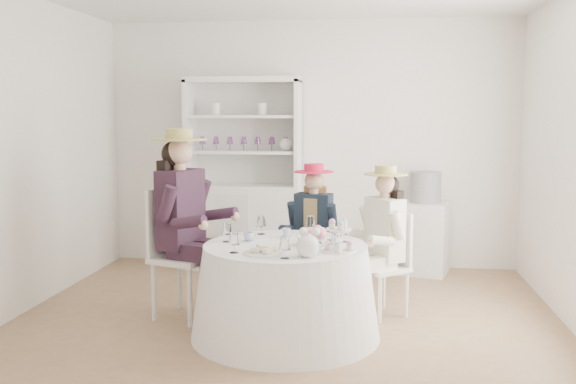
# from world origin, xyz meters

# --- Properties ---
(ground) EXTENTS (4.50, 4.50, 0.00)m
(ground) POSITION_xyz_m (0.00, 0.00, 0.00)
(ground) COLOR olive
(ground) RESTS_ON ground
(wall_back) EXTENTS (4.50, 0.00, 4.50)m
(wall_back) POSITION_xyz_m (0.00, 2.00, 1.35)
(wall_back) COLOR white
(wall_back) RESTS_ON ground
(wall_front) EXTENTS (4.50, 0.00, 4.50)m
(wall_front) POSITION_xyz_m (0.00, -2.00, 1.35)
(wall_front) COLOR white
(wall_front) RESTS_ON ground
(wall_left) EXTENTS (0.00, 4.50, 4.50)m
(wall_left) POSITION_xyz_m (-2.25, 0.00, 1.35)
(wall_left) COLOR white
(wall_left) RESTS_ON ground
(tea_table) EXTENTS (1.44, 1.44, 0.71)m
(tea_table) POSITION_xyz_m (0.04, -0.38, 0.35)
(tea_table) COLOR white
(tea_table) RESTS_ON ground
(hutch) EXTENTS (1.36, 0.81, 2.08)m
(hutch) POSITION_xyz_m (-0.70, 1.75, 0.74)
(hutch) COLOR silver
(hutch) RESTS_ON ground
(side_table) EXTENTS (0.60, 0.60, 0.76)m
(side_table) POSITION_xyz_m (1.24, 1.75, 0.38)
(side_table) COLOR silver
(side_table) RESTS_ON ground
(hatbox) EXTENTS (0.42, 0.42, 0.32)m
(hatbox) POSITION_xyz_m (1.24, 1.75, 0.92)
(hatbox) COLOR black
(hatbox) RESTS_ON side_table
(guest_left) EXTENTS (0.65, 0.59, 1.57)m
(guest_left) POSITION_xyz_m (-0.84, -0.06, 0.89)
(guest_left) COLOR silver
(guest_left) RESTS_ON ground
(guest_mid) EXTENTS (0.47, 0.50, 1.25)m
(guest_mid) POSITION_xyz_m (0.17, 0.56, 0.71)
(guest_mid) COLOR silver
(guest_mid) RESTS_ON ground
(guest_right) EXTENTS (0.54, 0.53, 1.27)m
(guest_right) POSITION_xyz_m (0.78, 0.21, 0.71)
(guest_right) COLOR silver
(guest_right) RESTS_ON ground
(spare_chair) EXTENTS (0.38, 0.38, 0.88)m
(spare_chair) POSITION_xyz_m (-0.72, 1.28, 0.47)
(spare_chair) COLOR silver
(spare_chair) RESTS_ON ground
(teacup_a) EXTENTS (0.10, 0.10, 0.06)m
(teacup_a) POSITION_xyz_m (-0.25, -0.30, 0.74)
(teacup_a) COLOR white
(teacup_a) RESTS_ON tea_table
(teacup_b) EXTENTS (0.09, 0.09, 0.06)m
(teacup_b) POSITION_xyz_m (0.01, -0.10, 0.74)
(teacup_b) COLOR white
(teacup_b) RESTS_ON tea_table
(teacup_c) EXTENTS (0.09, 0.09, 0.06)m
(teacup_c) POSITION_xyz_m (0.27, -0.18, 0.74)
(teacup_c) COLOR white
(teacup_c) RESTS_ON tea_table
(flower_bowl) EXTENTS (0.26, 0.26, 0.05)m
(flower_bowl) POSITION_xyz_m (0.24, -0.37, 0.74)
(flower_bowl) COLOR white
(flower_bowl) RESTS_ON tea_table
(flower_arrangement) EXTENTS (0.18, 0.18, 0.07)m
(flower_arrangement) POSITION_xyz_m (0.27, -0.41, 0.80)
(flower_arrangement) COLOR pink
(flower_arrangement) RESTS_ON tea_table
(table_teapot) EXTENTS (0.23, 0.16, 0.17)m
(table_teapot) POSITION_xyz_m (0.25, -0.77, 0.78)
(table_teapot) COLOR white
(table_teapot) RESTS_ON tea_table
(sandwich_plate) EXTENTS (0.28, 0.28, 0.06)m
(sandwich_plate) POSITION_xyz_m (-0.07, -0.72, 0.73)
(sandwich_plate) COLOR white
(sandwich_plate) RESTS_ON tea_table
(cupcake_stand) EXTENTS (0.24, 0.24, 0.23)m
(cupcake_stand) POSITION_xyz_m (0.45, -0.57, 0.79)
(cupcake_stand) COLOR white
(cupcake_stand) RESTS_ON tea_table
(stemware_set) EXTENTS (0.97, 0.98, 0.15)m
(stemware_set) POSITION_xyz_m (0.04, -0.38, 0.79)
(stemware_set) COLOR white
(stemware_set) RESTS_ON tea_table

